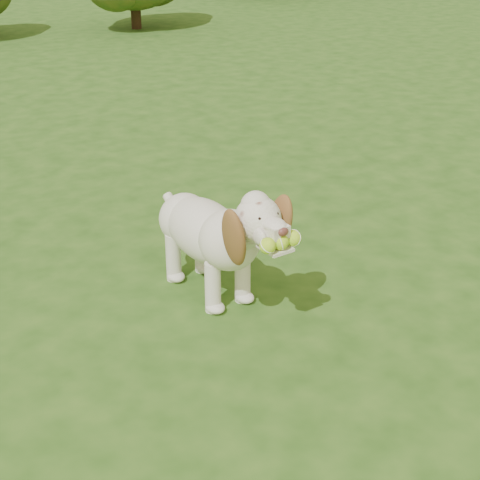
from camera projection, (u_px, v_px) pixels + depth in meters
ground at (132, 324)px, 3.44m from camera, size 80.00×80.00×0.00m
dog at (215, 231)px, 3.52m from camera, size 0.36×1.03×0.67m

